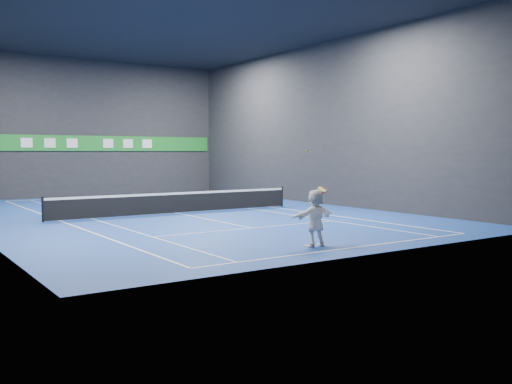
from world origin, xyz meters
TOP-DOWN VIEW (x-y plane):
  - ground at (0.00, 0.00)m, footprint 26.00×26.00m
  - ceiling at (0.00, 0.00)m, footprint 26.00×26.00m
  - wall_back at (0.00, 13.00)m, footprint 18.00×0.10m
  - wall_front at (0.00, -13.00)m, footprint 18.00×0.10m
  - wall_right at (9.00, 0.00)m, footprint 0.10×26.00m
  - baseline_near at (0.00, -11.89)m, footprint 10.98×0.08m
  - baseline_far at (0.00, 11.89)m, footprint 10.98×0.08m
  - sideline_doubles_left at (-5.49, 0.00)m, footprint 0.08×23.78m
  - sideline_doubles_right at (5.49, 0.00)m, footprint 0.08×23.78m
  - sideline_singles_left at (-4.11, 0.00)m, footprint 0.06×23.78m
  - sideline_singles_right at (4.11, 0.00)m, footprint 0.06×23.78m
  - service_line_near at (0.00, -6.40)m, footprint 8.23×0.06m
  - service_line_far at (0.00, 6.40)m, footprint 8.23×0.06m
  - center_service_line at (0.00, 0.00)m, footprint 0.06×12.80m
  - player at (-0.73, -11.05)m, footprint 1.67×0.63m
  - tennis_ball at (-1.09, -11.04)m, footprint 0.07×0.07m
  - tennis_net at (0.00, 0.00)m, footprint 12.50×0.10m
  - sponsor_banner at (0.00, 12.93)m, footprint 17.64×0.11m
  - tennis_racket at (-0.41, -11.00)m, footprint 0.42×0.37m

SIDE VIEW (x-z plane):
  - ground at x=0.00m, z-range 0.00..0.00m
  - baseline_near at x=0.00m, z-range 0.00..0.01m
  - baseline_far at x=0.00m, z-range 0.00..0.01m
  - sideline_doubles_left at x=-5.49m, z-range 0.00..0.01m
  - sideline_doubles_right at x=5.49m, z-range 0.00..0.01m
  - sideline_singles_left at x=-4.11m, z-range 0.00..0.01m
  - sideline_singles_right at x=4.11m, z-range 0.00..0.01m
  - service_line_near at x=0.00m, z-range 0.00..0.01m
  - service_line_far at x=0.00m, z-range 0.00..0.01m
  - center_service_line at x=0.00m, z-range 0.00..0.01m
  - tennis_net at x=0.00m, z-range 0.00..1.07m
  - player at x=-0.73m, z-range 0.00..1.77m
  - tennis_racket at x=-0.41m, z-range 1.42..1.99m
  - tennis_ball at x=-1.09m, z-range 2.92..2.99m
  - sponsor_banner at x=0.00m, z-range 3.00..4.00m
  - wall_back at x=0.00m, z-range 0.00..9.00m
  - wall_front at x=0.00m, z-range 0.00..9.00m
  - wall_right at x=9.00m, z-range 0.00..9.00m
  - ceiling at x=0.00m, z-range 9.00..9.00m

